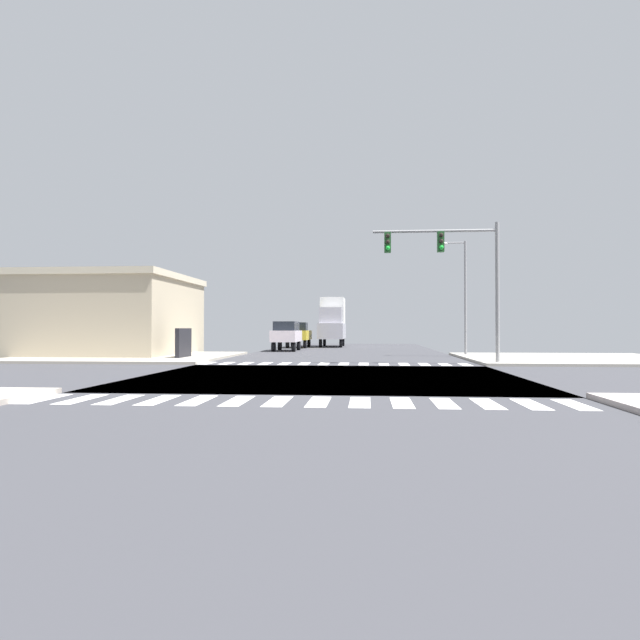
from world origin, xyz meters
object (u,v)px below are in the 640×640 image
(box_truck_queued_1, at_px, (332,321))
(suv_farside_1, at_px, (287,333))
(traffic_signal_mast, at_px, (450,260))
(street_lamp, at_px, (461,287))
(pickup_nearside_1, at_px, (298,334))
(bank_building, at_px, (96,315))

(box_truck_queued_1, bearing_deg, suv_farside_1, 74.61)
(traffic_signal_mast, relative_size, street_lamp, 0.96)
(traffic_signal_mast, distance_m, pickup_nearside_1, 26.15)
(traffic_signal_mast, height_order, bank_building, traffic_signal_mast)
(traffic_signal_mast, bearing_deg, suv_farside_1, 123.42)
(pickup_nearside_1, xyz_separation_m, box_truck_queued_1, (3.00, 3.26, 1.27))
(pickup_nearside_1, distance_m, box_truck_queued_1, 4.61)
(traffic_signal_mast, distance_m, box_truck_queued_1, 28.03)
(traffic_signal_mast, distance_m, bank_building, 23.19)
(traffic_signal_mast, xyz_separation_m, box_truck_queued_1, (-7.54, 26.87, -2.63))
(street_lamp, xyz_separation_m, suv_farside_1, (-12.42, 7.97, -3.06))
(pickup_nearside_1, bearing_deg, traffic_signal_mast, 114.05)
(street_lamp, distance_m, box_truck_queued_1, 21.18)
(suv_farside_1, distance_m, box_truck_queued_1, 11.37)
(street_lamp, bearing_deg, bank_building, -177.85)
(traffic_signal_mast, distance_m, suv_farside_1, 19.51)
(pickup_nearside_1, distance_m, suv_farside_1, 7.64)
(bank_building, bearing_deg, street_lamp, 2.15)
(pickup_nearside_1, height_order, suv_farside_1, pickup_nearside_1)
(street_lamp, distance_m, bank_building, 23.89)
(suv_farside_1, height_order, box_truck_queued_1, box_truck_queued_1)
(traffic_signal_mast, height_order, suv_farside_1, traffic_signal_mast)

